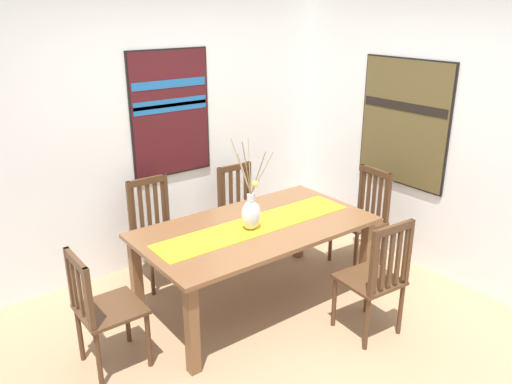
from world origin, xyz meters
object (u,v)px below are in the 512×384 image
object	(u,v)px
chair_3	(156,229)
chair_4	(363,215)
centerpiece_vase	(251,213)
chair_2	(376,277)
painting_on_side_wall	(404,123)
painting_on_back_wall	(170,113)
dining_table	(256,236)
chair_1	(242,208)
chair_0	(103,309)

from	to	relation	value
chair_3	chair_4	bearing A→B (deg)	-27.68
centerpiece_vase	chair_2	world-z (taller)	centerpiece_vase
centerpiece_vase	chair_3	world-z (taller)	centerpiece_vase
chair_2	painting_on_side_wall	xyz separation A→B (m)	(1.24, 0.81, 0.87)
chair_4	painting_on_back_wall	distance (m)	2.10
dining_table	chair_4	bearing A→B (deg)	-1.06
painting_on_side_wall	dining_table	bearing A→B (deg)	176.93
centerpiece_vase	chair_3	bearing A→B (deg)	112.42
dining_table	chair_3	distance (m)	1.02
centerpiece_vase	painting_on_back_wall	xyz separation A→B (m)	(0.00, 1.28, 0.59)
chair_1	chair_2	size ratio (longest dim) A/B	0.93
centerpiece_vase	chair_4	world-z (taller)	centerpiece_vase
chair_2	painting_on_back_wall	world-z (taller)	painting_on_back_wall
painting_on_back_wall	dining_table	bearing A→B (deg)	-86.61
chair_1	chair_4	bearing A→B (deg)	-49.20
centerpiece_vase	chair_1	world-z (taller)	centerpiece_vase
chair_2	chair_3	xyz separation A→B (m)	(-0.92, 1.80, -0.00)
chair_3	centerpiece_vase	bearing A→B (deg)	-67.58
dining_table	painting_on_side_wall	world-z (taller)	painting_on_side_wall
chair_0	chair_1	bearing A→B (deg)	26.64
chair_3	painting_on_side_wall	size ratio (longest dim) A/B	0.80
chair_0	chair_3	xyz separation A→B (m)	(0.87, 0.92, 0.03)
chair_0	painting_on_back_wall	distance (m)	2.04
dining_table	centerpiece_vase	xyz separation A→B (m)	(-0.07, -0.04, 0.24)
chair_1	centerpiece_vase	bearing A→B (deg)	-121.65
chair_3	chair_4	size ratio (longest dim) A/B	1.01
centerpiece_vase	chair_4	xyz separation A→B (m)	(1.37, 0.02, -0.38)
centerpiece_vase	chair_0	bearing A→B (deg)	179.17
chair_1	chair_2	bearing A→B (deg)	-91.39
chair_1	chair_2	world-z (taller)	chair_2
chair_3	painting_on_back_wall	size ratio (longest dim) A/B	0.81
chair_3	chair_4	world-z (taller)	chair_3
dining_table	chair_2	size ratio (longest dim) A/B	1.97
centerpiece_vase	chair_1	distance (m)	1.17
chair_1	painting_on_back_wall	distance (m)	1.19
chair_1	chair_0	bearing A→B (deg)	-153.36
chair_0	chair_1	world-z (taller)	chair_0
chair_2	chair_4	world-z (taller)	chair_2
chair_3	painting_on_back_wall	world-z (taller)	painting_on_back_wall
dining_table	chair_2	xyz separation A→B (m)	(0.46, -0.90, -0.13)
chair_1	painting_on_back_wall	bearing A→B (deg)	149.65
chair_3	painting_on_back_wall	bearing A→B (deg)	40.80
chair_1	painting_on_side_wall	bearing A→B (deg)	-39.58
chair_0	chair_4	bearing A→B (deg)	-0.06
chair_0	painting_on_back_wall	xyz separation A→B (m)	(1.26, 1.26, 0.99)
dining_table	chair_2	distance (m)	1.02
chair_1	chair_3	distance (m)	0.97
painting_on_back_wall	chair_1	bearing A→B (deg)	-30.35
chair_3	chair_0	bearing A→B (deg)	-133.26
chair_2	centerpiece_vase	bearing A→B (deg)	121.88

